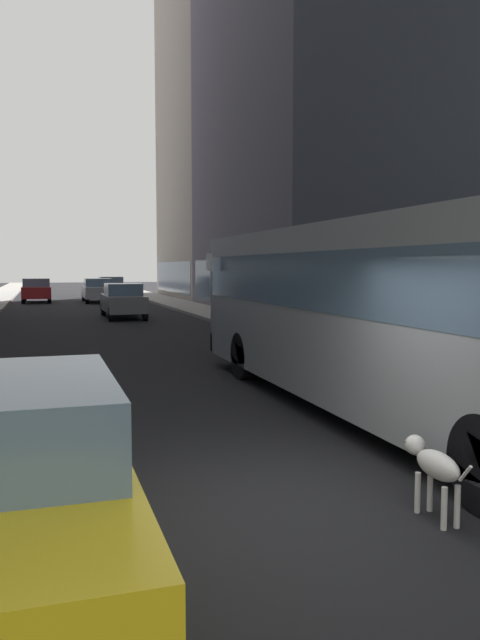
{
  "coord_description": "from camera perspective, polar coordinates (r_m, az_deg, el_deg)",
  "views": [
    {
      "loc": [
        -2.37,
        -5.66,
        2.38
      ],
      "look_at": [
        1.12,
        5.36,
        1.4
      ],
      "focal_mm": 34.98,
      "sensor_mm": 36.0,
      "label": 1
    }
  ],
  "objects": [
    {
      "name": "car_grey_wagon",
      "position": [
        29.82,
        -10.66,
        1.78
      ],
      "size": [
        1.71,
        4.58,
        1.62
      ],
      "color": "slate",
      "rests_on": "ground"
    },
    {
      "name": "car_silver_sedan",
      "position": [
        43.42,
        -12.84,
        2.68
      ],
      "size": [
        1.94,
        4.67,
        1.62
      ],
      "color": "#B7BABF",
      "rests_on": "ground"
    },
    {
      "name": "transit_bus",
      "position": [
        10.36,
        12.41,
        1.39
      ],
      "size": [
        2.78,
        11.53,
        3.05
      ],
      "color": "#999EA3",
      "rests_on": "ground"
    },
    {
      "name": "ground_plane",
      "position": [
        40.8,
        -14.2,
        1.36
      ],
      "size": [
        120.0,
        120.0,
        0.0
      ],
      "primitive_type": "plane",
      "color": "black"
    },
    {
      "name": "dalmatian_dog",
      "position": [
        6.33,
        17.28,
        -12.54
      ],
      "size": [
        0.22,
        0.96,
        0.72
      ],
      "color": "white",
      "rests_on": "ground"
    },
    {
      "name": "car_red_coupe",
      "position": [
        44.54,
        -18.12,
        2.61
      ],
      "size": [
        1.86,
        4.47,
        1.62
      ],
      "color": "red",
      "rests_on": "ground"
    },
    {
      "name": "sidewalk_right",
      "position": [
        41.52,
        -6.32,
        1.64
      ],
      "size": [
        2.4,
        110.0,
        0.15
      ],
      "primitive_type": "cube",
      "color": "#9E9991",
      "rests_on": "ground"
    },
    {
      "name": "building_right_far",
      "position": [
        53.85,
        -1.29,
        24.16
      ],
      "size": [
        8.92,
        14.05,
        40.39
      ],
      "color": "#B2A893",
      "rests_on": "ground"
    },
    {
      "name": "car_black_suv",
      "position": [
        51.11,
        -11.76,
        3.01
      ],
      "size": [
        1.9,
        4.79,
        1.62
      ],
      "color": "black",
      "rests_on": "ground"
    }
  ]
}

